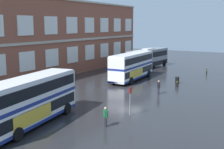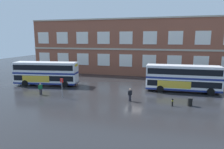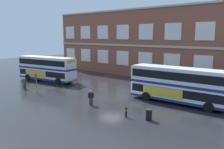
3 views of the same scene
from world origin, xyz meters
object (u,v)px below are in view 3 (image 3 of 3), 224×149
(double_decker_near, at_px, (47,68))
(safety_bollard_east, at_px, (126,112))
(waiting_passenger, at_px, (24,82))
(station_litter_bin, at_px, (149,115))
(double_decker_middle, at_px, (178,84))
(bus_stand_flag, at_px, (36,81))
(second_passenger, at_px, (91,97))

(double_decker_near, xyz_separation_m, safety_bollard_east, (21.27, -5.81, -1.66))
(waiting_passenger, bearing_deg, safety_bollard_east, -0.35)
(waiting_passenger, distance_m, station_litter_bin, 20.58)
(double_decker_middle, relative_size, station_litter_bin, 10.79)
(double_decker_near, xyz_separation_m, bus_stand_flag, (6.51, -6.08, -0.51))
(double_decker_near, height_order, station_litter_bin, double_decker_near)
(bus_stand_flag, bearing_deg, second_passenger, 5.36)
(waiting_passenger, height_order, bus_stand_flag, bus_stand_flag)
(safety_bollard_east, bearing_deg, waiting_passenger, 179.65)
(second_passenger, bearing_deg, double_decker_middle, 45.59)
(double_decker_near, distance_m, double_decker_middle, 22.87)
(double_decker_near, xyz_separation_m, waiting_passenger, (2.77, -5.70, -1.22))
(waiting_passenger, relative_size, station_litter_bin, 1.65)
(station_litter_bin, bearing_deg, double_decker_middle, 94.44)
(double_decker_middle, relative_size, second_passenger, 6.54)
(double_decker_middle, xyz_separation_m, station_litter_bin, (0.54, -6.94, -1.63))
(double_decker_middle, height_order, second_passenger, double_decker_middle)
(waiting_passenger, bearing_deg, double_decker_near, 115.93)
(safety_bollard_east, bearing_deg, double_decker_near, 164.72)
(bus_stand_flag, bearing_deg, double_decker_near, 136.95)
(second_passenger, bearing_deg, double_decker_near, 161.92)
(waiting_passenger, bearing_deg, double_decker_middle, 20.56)
(double_decker_middle, height_order, bus_stand_flag, double_decker_middle)
(double_decker_near, bearing_deg, second_passenger, -18.08)
(second_passenger, xyz_separation_m, bus_stand_flag, (-9.42, -0.88, 0.70))
(waiting_passenger, height_order, station_litter_bin, waiting_passenger)
(station_litter_bin, xyz_separation_m, safety_bollard_east, (-2.07, -0.68, -0.03))
(double_decker_near, relative_size, safety_bollard_east, 11.86)
(double_decker_near, relative_size, double_decker_middle, 1.01)
(double_decker_middle, distance_m, second_passenger, 9.89)
(second_passenger, relative_size, bus_stand_flag, 0.63)
(station_litter_bin, bearing_deg, safety_bollard_east, -161.76)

